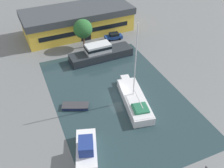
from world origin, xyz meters
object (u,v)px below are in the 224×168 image
object	(u,v)px
sailboat_moored	(134,99)
motor_cruiser	(100,53)
warehouse_building	(78,20)
cabin_boat	(86,150)
small_dinghy	(75,106)
quay_tree_near_building	(83,29)
parked_car	(114,36)

from	to	relation	value
sailboat_moored	motor_cruiser	xyz separation A→B (m)	(-0.10, 15.31, 0.45)
warehouse_building	cabin_boat	distance (m)	37.52
sailboat_moored	small_dinghy	distance (m)	9.63
quay_tree_near_building	motor_cruiser	xyz separation A→B (m)	(1.68, -5.90, -3.22)
parked_car	cabin_boat	world-z (taller)	cabin_boat
parked_car	cabin_boat	distance (m)	33.12
warehouse_building	motor_cruiser	size ratio (longest dim) A/B	1.98
quay_tree_near_building	sailboat_moored	xyz separation A→B (m)	(1.78, -21.21, -3.66)
quay_tree_near_building	cabin_boat	world-z (taller)	quay_tree_near_building
quay_tree_near_building	parked_car	world-z (taller)	quay_tree_near_building
cabin_boat	motor_cruiser	bearing A→B (deg)	82.07
quay_tree_near_building	parked_car	xyz separation A→B (m)	(7.57, 0.87, -3.65)
parked_car	small_dinghy	size ratio (longest dim) A/B	0.92
small_dinghy	cabin_boat	distance (m)	9.62
cabin_boat	sailboat_moored	bearing A→B (deg)	50.14
motor_cruiser	warehouse_building	bearing A→B (deg)	-0.22
parked_car	motor_cruiser	distance (m)	8.98
parked_car	sailboat_moored	distance (m)	22.83
motor_cruiser	cabin_boat	size ratio (longest dim) A/B	1.97
sailboat_moored	small_dinghy	bearing A→B (deg)	173.63
small_dinghy	quay_tree_near_building	bearing A→B (deg)	0.84
parked_car	cabin_boat	bearing A→B (deg)	154.74
sailboat_moored	cabin_boat	distance (m)	12.46
quay_tree_near_building	small_dinghy	xyz separation A→B (m)	(-7.44, -18.48, -4.18)
warehouse_building	small_dinghy	size ratio (longest dim) A/B	5.80
quay_tree_near_building	cabin_boat	xyz separation A→B (m)	(-8.67, -27.99, -3.38)
parked_car	small_dinghy	xyz separation A→B (m)	(-15.01, -19.35, -0.53)
sailboat_moored	parked_car	bearing A→B (deg)	85.43
warehouse_building	parked_car	world-z (taller)	warehouse_building
warehouse_building	sailboat_moored	bearing A→B (deg)	-91.21
warehouse_building	motor_cruiser	world-z (taller)	warehouse_building
small_dinghy	cabin_boat	size ratio (longest dim) A/B	0.67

